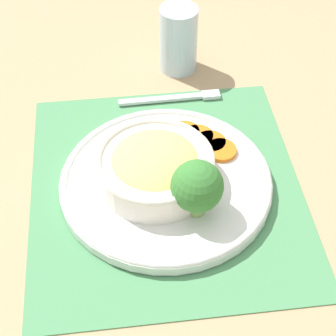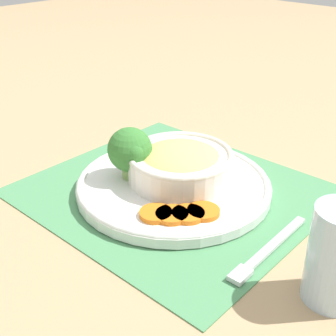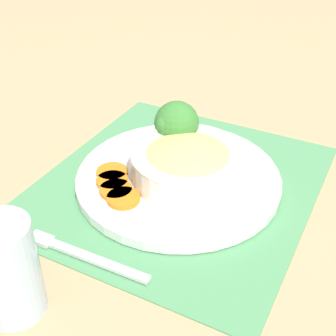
{
  "view_description": "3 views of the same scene",
  "coord_description": "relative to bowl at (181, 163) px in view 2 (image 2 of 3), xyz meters",
  "views": [
    {
      "loc": [
        0.57,
        -0.05,
        0.65
      ],
      "look_at": [
        0.0,
        0.0,
        0.05
      ],
      "focal_mm": 60.0,
      "sensor_mm": 36.0,
      "label": 1
    },
    {
      "loc": [
        -0.46,
        0.5,
        0.4
      ],
      "look_at": [
        -0.0,
        0.01,
        0.05
      ],
      "focal_mm": 50.0,
      "sensor_mm": 36.0,
      "label": 2
    },
    {
      "loc": [
        -0.54,
        -0.28,
        0.44
      ],
      "look_at": [
        -0.01,
        0.01,
        0.03
      ],
      "focal_mm": 50.0,
      "sensor_mm": 36.0,
      "label": 3
    }
  ],
  "objects": [
    {
      "name": "carrot_slice_middle",
      "position": [
        -0.07,
        0.09,
        -0.03
      ],
      "size": [
        0.05,
        0.05,
        0.01
      ],
      "color": "orange",
      "rests_on": "plate"
    },
    {
      "name": "bowl",
      "position": [
        0.0,
        0.0,
        0.0
      ],
      "size": [
        0.18,
        0.18,
        0.06
      ],
      "color": "silver",
      "rests_on": "plate"
    },
    {
      "name": "carrot_slice_near",
      "position": [
        -0.05,
        0.11,
        -0.03
      ],
      "size": [
        0.05,
        0.05,
        0.01
      ],
      "color": "orange",
      "rests_on": "plate"
    },
    {
      "name": "carrot_slice_far",
      "position": [
        -0.08,
        0.08,
        -0.03
      ],
      "size": [
        0.05,
        0.05,
        0.01
      ],
      "color": "orange",
      "rests_on": "plate"
    },
    {
      "name": "ground_plane",
      "position": [
        0.0,
        0.02,
        -0.05
      ],
      "size": [
        4.0,
        4.0,
        0.0
      ],
      "primitive_type": "plane",
      "color": "tan"
    },
    {
      "name": "broccoli_floret",
      "position": [
        0.06,
        0.05,
        0.02
      ],
      "size": [
        0.07,
        0.07,
        0.09
      ],
      "color": "#84AD5B",
      "rests_on": "plate"
    },
    {
      "name": "plate",
      "position": [
        0.0,
        0.02,
        -0.03
      ],
      "size": [
        0.32,
        0.32,
        0.02
      ],
      "color": "white",
      "rests_on": "placemat"
    },
    {
      "name": "placemat",
      "position": [
        0.0,
        0.02,
        -0.05
      ],
      "size": [
        0.46,
        0.42,
        0.0
      ],
      "color": "#4C8C59",
      "rests_on": "ground_plane"
    },
    {
      "name": "fork",
      "position": [
        -0.21,
        0.06,
        -0.04
      ],
      "size": [
        0.02,
        0.18,
        0.01
      ],
      "rotation": [
        0.0,
        0.0,
        0.05
      ],
      "color": "silver",
      "rests_on": "placemat"
    },
    {
      "name": "carrot_slice_extra",
      "position": [
        -0.1,
        0.06,
        -0.03
      ],
      "size": [
        0.05,
        0.05,
        0.01
      ],
      "color": "orange",
      "rests_on": "plate"
    }
  ]
}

